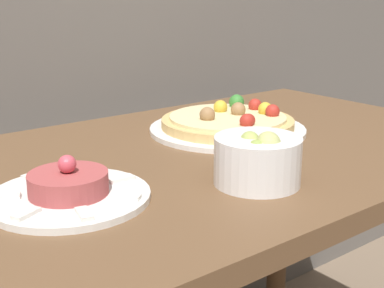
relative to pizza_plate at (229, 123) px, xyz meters
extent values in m
cube|color=brown|center=(-0.21, -0.08, -0.04)|extent=(1.37, 0.70, 0.03)
cylinder|color=brown|center=(0.41, 0.21, -0.42)|extent=(0.06, 0.06, 0.74)
cylinder|color=white|center=(0.00, 0.00, -0.01)|extent=(0.33, 0.33, 0.01)
cylinder|color=#DBB26B|center=(0.00, 0.00, 0.00)|extent=(0.28, 0.28, 0.02)
cylinder|color=beige|center=(0.00, 0.00, 0.01)|extent=(0.25, 0.25, 0.01)
sphere|color=#B22D23|center=(0.09, 0.01, 0.03)|extent=(0.03, 0.03, 0.03)
sphere|color=#997047|center=(0.02, 0.00, 0.03)|extent=(0.03, 0.03, 0.03)
sphere|color=gold|center=(0.08, -0.03, 0.03)|extent=(0.03, 0.03, 0.03)
sphere|color=#B22D23|center=(0.07, -0.06, 0.03)|extent=(0.03, 0.03, 0.03)
sphere|color=#B22D23|center=(-0.02, -0.08, 0.02)|extent=(0.03, 0.03, 0.03)
sphere|color=gold|center=(0.01, 0.04, 0.03)|extent=(0.03, 0.03, 0.03)
sphere|color=#387F33|center=(0.07, 0.06, 0.03)|extent=(0.03, 0.03, 0.03)
sphere|color=#997047|center=(-0.06, 0.00, 0.03)|extent=(0.03, 0.03, 0.03)
sphere|color=#B22D23|center=(-0.03, -0.08, 0.03)|extent=(0.03, 0.03, 0.03)
cylinder|color=white|center=(-0.43, -0.14, -0.01)|extent=(0.23, 0.23, 0.01)
cylinder|color=#A84747|center=(-0.43, -0.14, 0.01)|extent=(0.11, 0.11, 0.03)
sphere|color=#DB4C5B|center=(-0.43, -0.14, 0.04)|extent=(0.03, 0.03, 0.03)
cube|color=white|center=(-0.35, -0.14, 0.00)|extent=(0.04, 0.02, 0.01)
cube|color=white|center=(-0.38, -0.08, 0.00)|extent=(0.04, 0.04, 0.01)
cube|color=white|center=(-0.45, -0.06, 0.00)|extent=(0.02, 0.04, 0.01)
cube|color=white|center=(-0.51, -0.11, 0.00)|extent=(0.04, 0.03, 0.01)
cube|color=white|center=(-0.51, -0.18, 0.00)|extent=(0.04, 0.03, 0.01)
cube|color=white|center=(-0.45, -0.23, 0.00)|extent=(0.02, 0.04, 0.01)
cube|color=white|center=(-0.38, -0.21, 0.00)|extent=(0.04, 0.04, 0.01)
cylinder|color=white|center=(-0.17, -0.26, 0.02)|extent=(0.13, 0.13, 0.07)
sphere|color=#8EA34C|center=(-0.20, -0.28, 0.05)|extent=(0.02, 0.02, 0.02)
sphere|color=#A3B25B|center=(-0.18, -0.25, 0.05)|extent=(0.03, 0.03, 0.03)
sphere|color=#B7BC70|center=(-0.18, -0.28, 0.05)|extent=(0.04, 0.04, 0.04)
camera|label=1|loc=(-0.74, -0.81, 0.27)|focal=50.00mm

